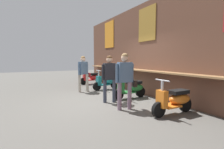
{
  "coord_description": "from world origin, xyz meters",
  "views": [
    {
      "loc": [
        5.07,
        -2.46,
        1.48
      ],
      "look_at": [
        -1.42,
        1.02,
        0.79
      ],
      "focal_mm": 26.1,
      "sensor_mm": 36.0,
      "label": 1
    }
  ],
  "objects_px": {
    "scooter_green": "(132,88)",
    "shopper_passing": "(110,74)",
    "scooter_orange": "(175,100)",
    "shopper_with_handbag": "(83,70)",
    "shopper_browsing": "(125,76)",
    "scooter_teal": "(107,82)",
    "scooter_red": "(92,78)"
  },
  "relations": [
    {
      "from": "scooter_green",
      "to": "shopper_passing",
      "type": "bearing_deg",
      "value": 7.79
    },
    {
      "from": "scooter_green",
      "to": "scooter_orange",
      "type": "relative_size",
      "value": 1.0
    },
    {
      "from": "scooter_orange",
      "to": "shopper_with_handbag",
      "type": "relative_size",
      "value": 0.86
    },
    {
      "from": "scooter_green",
      "to": "shopper_passing",
      "type": "height_order",
      "value": "shopper_passing"
    },
    {
      "from": "shopper_browsing",
      "to": "shopper_with_handbag",
      "type": "bearing_deg",
      "value": 11.47
    },
    {
      "from": "scooter_teal",
      "to": "scooter_orange",
      "type": "bearing_deg",
      "value": 86.27
    },
    {
      "from": "shopper_with_handbag",
      "to": "scooter_orange",
      "type": "bearing_deg",
      "value": 174.94
    },
    {
      "from": "scooter_orange",
      "to": "shopper_browsing",
      "type": "bearing_deg",
      "value": -44.22
    },
    {
      "from": "scooter_orange",
      "to": "shopper_browsing",
      "type": "relative_size",
      "value": 0.84
    },
    {
      "from": "shopper_with_handbag",
      "to": "scooter_teal",
      "type": "bearing_deg",
      "value": -112.08
    },
    {
      "from": "scooter_green",
      "to": "shopper_with_handbag",
      "type": "relative_size",
      "value": 0.86
    },
    {
      "from": "scooter_teal",
      "to": "scooter_green",
      "type": "height_order",
      "value": "same"
    },
    {
      "from": "scooter_orange",
      "to": "shopper_browsing",
      "type": "xyz_separation_m",
      "value": [
        -0.97,
        -0.98,
        0.62
      ]
    },
    {
      "from": "scooter_green",
      "to": "scooter_orange",
      "type": "height_order",
      "value": "same"
    },
    {
      "from": "scooter_teal",
      "to": "scooter_green",
      "type": "distance_m",
      "value": 2.05
    },
    {
      "from": "scooter_teal",
      "to": "shopper_passing",
      "type": "xyz_separation_m",
      "value": [
        2.18,
        -1.0,
        0.58
      ]
    },
    {
      "from": "shopper_passing",
      "to": "scooter_red",
      "type": "bearing_deg",
      "value": -7.96
    },
    {
      "from": "shopper_passing",
      "to": "shopper_with_handbag",
      "type": "bearing_deg",
      "value": 10.82
    },
    {
      "from": "scooter_teal",
      "to": "scooter_orange",
      "type": "height_order",
      "value": "same"
    },
    {
      "from": "scooter_orange",
      "to": "shopper_passing",
      "type": "xyz_separation_m",
      "value": [
        -1.9,
        -1.0,
        0.58
      ]
    },
    {
      "from": "shopper_passing",
      "to": "scooter_orange",
      "type": "bearing_deg",
      "value": -146.76
    },
    {
      "from": "scooter_teal",
      "to": "scooter_orange",
      "type": "xyz_separation_m",
      "value": [
        4.08,
        0.0,
        0.0
      ]
    },
    {
      "from": "shopper_with_handbag",
      "to": "shopper_passing",
      "type": "relative_size",
      "value": 1.01
    },
    {
      "from": "shopper_passing",
      "to": "shopper_browsing",
      "type": "bearing_deg",
      "value": -173.11
    },
    {
      "from": "scooter_orange",
      "to": "shopper_with_handbag",
      "type": "distance_m",
      "value": 4.31
    },
    {
      "from": "scooter_green",
      "to": "shopper_browsing",
      "type": "relative_size",
      "value": 0.84
    },
    {
      "from": "scooter_teal",
      "to": "scooter_green",
      "type": "xyz_separation_m",
      "value": [
        2.05,
        0.0,
        0.0
      ]
    },
    {
      "from": "shopper_with_handbag",
      "to": "shopper_passing",
      "type": "bearing_deg",
      "value": 163.9
    },
    {
      "from": "scooter_red",
      "to": "shopper_browsing",
      "type": "distance_m",
      "value": 5.25
    },
    {
      "from": "scooter_teal",
      "to": "shopper_browsing",
      "type": "bearing_deg",
      "value": 68.81
    },
    {
      "from": "scooter_teal",
      "to": "shopper_passing",
      "type": "distance_m",
      "value": 2.47
    },
    {
      "from": "scooter_red",
      "to": "scooter_teal",
      "type": "xyz_separation_m",
      "value": [
        2.02,
        -0.0,
        0.0
      ]
    }
  ]
}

